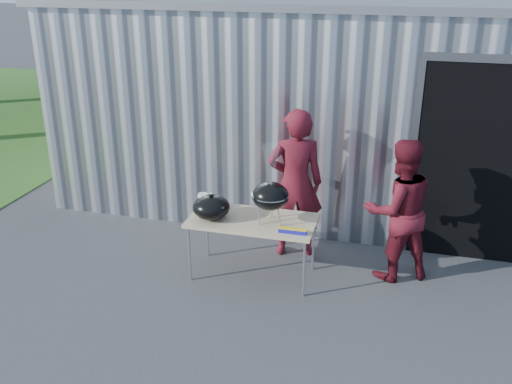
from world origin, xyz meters
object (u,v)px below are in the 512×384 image
(person_cook, at_px, (295,184))
(folding_table, at_px, (252,222))
(kettle_grill, at_px, (270,189))
(person_bystander, at_px, (398,210))

(person_cook, bearing_deg, folding_table, 45.09)
(kettle_grill, bearing_deg, folding_table, 170.82)
(folding_table, height_order, person_bystander, person_bystander)
(kettle_grill, relative_size, person_bystander, 0.54)
(folding_table, xyz_separation_m, person_cook, (0.37, 0.70, 0.26))
(person_cook, relative_size, person_bystander, 1.12)
(folding_table, xyz_separation_m, person_bystander, (1.66, 0.44, 0.16))
(person_cook, bearing_deg, person_bystander, 151.58)
(person_cook, bearing_deg, kettle_grill, 61.81)
(kettle_grill, bearing_deg, person_cook, 78.85)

